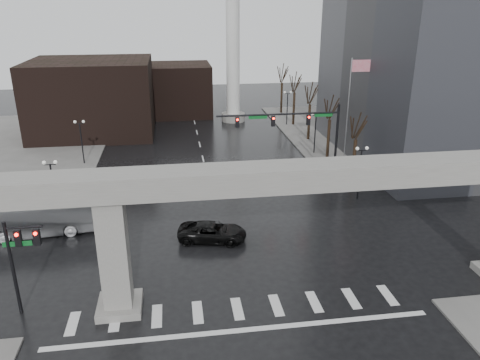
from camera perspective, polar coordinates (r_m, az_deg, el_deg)
The scene contains 22 objects.
ground at distance 30.08m, azimuth -0.60°, elevation -14.30°, with size 160.00×160.00×0.00m, color black.
sidewalk_ne at distance 69.25m, azimuth 17.04°, elevation 5.60°, with size 28.00×36.00×0.15m, color slate.
elevated_guideway at distance 26.89m, azimuth 2.02°, elevation -2.00°, with size 48.00×2.60×8.70m.
building_far_left at distance 68.33m, azimuth -17.49°, elevation 9.61°, with size 16.00×14.00×10.00m, color black.
building_far_mid at distance 77.51m, azimuth -7.42°, elevation 10.89°, with size 10.00×10.00×8.00m, color black.
smokestack at distance 71.05m, azimuth -0.88°, elevation 17.75°, with size 3.60×3.60×30.00m.
signal_mast_arm at distance 46.30m, azimuth 7.33°, elevation 6.38°, with size 12.12×0.43×8.00m.
signal_left_pole at distance 29.58m, azimuth -25.26°, elevation -7.94°, with size 2.30×0.30×6.00m.
flagpole_assembly at distance 50.87m, azimuth 13.40°, elevation 9.27°, with size 2.06×0.12×12.00m.
lamp_right_0 at distance 44.09m, azimuth 14.49°, elevation 1.92°, with size 1.22×0.32×5.11m.
lamp_right_1 at distance 56.68m, azimuth 9.19°, elevation 6.53°, with size 1.22×0.32×5.11m.
lamp_right_2 at distance 69.82m, azimuth 5.80°, elevation 9.41°, with size 1.22×0.32×5.11m.
lamp_left_0 at distance 42.05m, azimuth -21.91°, elevation 0.10°, with size 1.22×0.32×5.11m.
lamp_left_1 at distance 55.11m, azimuth -18.84°, elevation 5.25°, with size 1.22×0.32×5.11m.
lamp_left_2 at distance 68.55m, azimuth -16.93°, elevation 8.40°, with size 1.22×0.32×5.11m.
tree_right_0 at distance 48.20m, azimuth 13.77°, elevation 2.76°, with size 1.09×1.58×7.50m.
tree_right_1 at distance 55.34m, azimuth 10.78°, elevation 5.41°, with size 1.09×1.61×7.67m.
tree_right_2 at distance 62.69m, azimuth 8.46°, elevation 7.43°, with size 1.10×1.63×7.85m.
tree_right_3 at distance 70.19m, azimuth 6.61°, elevation 9.02°, with size 1.11×1.66×8.02m.
tree_right_4 at distance 77.78m, azimuth 5.11°, elevation 10.30°, with size 1.12×1.69×8.19m.
pickup_truck at distance 36.30m, azimuth -3.39°, elevation -6.35°, with size 2.42×5.25×1.46m, color black.
city_bus at distance 40.31m, azimuth -23.93°, elevation -4.16°, with size 2.48×10.61×2.96m, color #9FA0A4.
Camera 1 is at (-3.26, -24.33, 17.38)m, focal length 35.00 mm.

